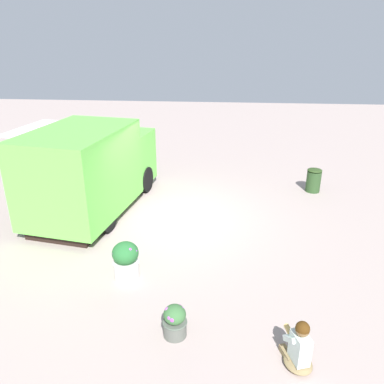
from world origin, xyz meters
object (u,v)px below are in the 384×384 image
Objects in this scene: planter_flowering_far at (126,260)px; planter_flowering_side at (129,152)px; person_customer at (299,347)px; food_truck at (92,171)px; trash_bin at (314,180)px; planter_flowering_near at (175,321)px.

planter_flowering_far is 8.35m from planter_flowering_side.
person_customer reaches higher than planter_flowering_far.
planter_flowering_far is at bearing 118.12° from food_truck.
planter_flowering_far is 7.36m from trash_bin.
food_truck is 4.82m from planter_flowering_side.
planter_flowering_near is at bearing -12.68° from person_customer.
person_customer reaches higher than planter_flowering_side.
food_truck is at bearing -46.96° from person_customer.
trash_bin is at bearing -118.19° from planter_flowering_near.
trash_bin is at bearing -163.77° from food_truck.
planter_flowering_far is (1.27, -1.64, 0.12)m from planter_flowering_near.
planter_flowering_near is at bearing 61.81° from trash_bin.
planter_flowering_side is at bearing -88.45° from food_truck.
person_customer is 3.92m from planter_flowering_far.
trash_bin reaches higher than planter_flowering_side.
planter_flowering_side is (5.25, -10.22, 0.02)m from person_customer.
planter_flowering_side is at bearing -71.81° from planter_flowering_near.
food_truck reaches higher than trash_bin.
planter_flowering_near is 10.28m from planter_flowering_side.
food_truck is 6.51× the size of trash_bin.
planter_flowering_near is at bearing 108.19° from planter_flowering_side.
person_customer reaches higher than planter_flowering_near.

